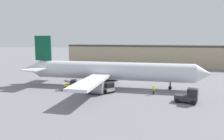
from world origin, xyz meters
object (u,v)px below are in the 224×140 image
belt_loader_truck (71,85)px  pushback_tug (107,87)px  airplane (108,71)px  ground_crew_worker (153,90)px  baggage_tug (188,96)px

belt_loader_truck → pushback_tug: belt_loader_truck is taller
airplane → ground_crew_worker: size_ratio=23.88×
baggage_tug → pushback_tug: size_ratio=0.98×
baggage_tug → pushback_tug: 15.13m
ground_crew_worker → pushback_tug: bearing=-75.1°
airplane → baggage_tug: size_ratio=11.02×
ground_crew_worker → pushback_tug: pushback_tug is taller
airplane → ground_crew_worker: airplane is taller
ground_crew_worker → belt_loader_truck: belt_loader_truck is taller
airplane → belt_loader_truck: airplane is taller
belt_loader_truck → airplane: bearing=22.8°
belt_loader_truck → baggage_tug: bearing=-24.3°
ground_crew_worker → belt_loader_truck: (-16.54, -0.44, 0.05)m
ground_crew_worker → baggage_tug: baggage_tug is taller
airplane → pushback_tug: bearing=-78.2°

